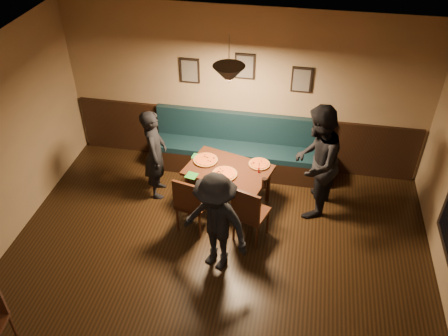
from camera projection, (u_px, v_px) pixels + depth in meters
name	position (u px, v px, depth m)	size (l,w,h in m)	color
floor	(199.00, 324.00, 5.77)	(7.00, 7.00, 0.00)	black
ceiling	(188.00, 132.00, 4.09)	(7.00, 7.00, 0.00)	silver
wall_back	(244.00, 91.00, 7.68)	(6.00, 6.00, 0.00)	#8C704F
wainscot	(243.00, 138.00, 8.20)	(5.88, 0.06, 1.00)	black
booth_bench	(240.00, 147.00, 7.98)	(3.00, 0.60, 1.00)	#0F232D
picture_left	(190.00, 71.00, 7.61)	(0.32, 0.04, 0.42)	black
picture_center	(245.00, 66.00, 7.39)	(0.32, 0.04, 0.42)	black
picture_right	(301.00, 80.00, 7.34)	(0.32, 0.04, 0.42)	black
pendant_lamp	(229.00, 74.00, 6.24)	(0.44, 0.44, 0.25)	black
dining_table	(228.00, 186.00, 7.39)	(1.26, 0.81, 0.67)	black
chair_near_left	(193.00, 202.00, 6.87)	(0.43, 0.43, 0.96)	black
chair_near_right	(251.00, 211.00, 6.69)	(0.43, 0.43, 0.98)	black
diner_left	(155.00, 154.00, 7.35)	(0.56, 0.37, 1.53)	black
diner_right	(316.00, 162.00, 6.91)	(0.89, 0.70, 1.84)	black
diner_front	(216.00, 223.00, 6.10)	(0.98, 0.56, 1.52)	black
pizza_a	(206.00, 160.00, 7.34)	(0.38, 0.38, 0.04)	orange
pizza_b	(225.00, 174.00, 7.05)	(0.38, 0.38, 0.04)	orange
pizza_c	(259.00, 164.00, 7.26)	(0.33, 0.33, 0.04)	orange
soda_glass	(264.00, 183.00, 6.78)	(0.08, 0.08, 0.16)	black
tabasco_bottle	(259.00, 170.00, 7.08)	(0.03, 0.03, 0.11)	#95040A
napkin_a	(197.00, 156.00, 7.45)	(0.15, 0.15, 0.01)	#1B652E
napkin_b	(192.00, 176.00, 7.05)	(0.17, 0.17, 0.01)	#1E731F
cutlery_set	(223.00, 184.00, 6.89)	(0.02, 0.17, 0.00)	white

